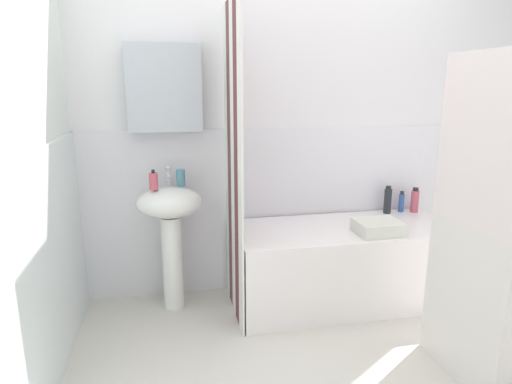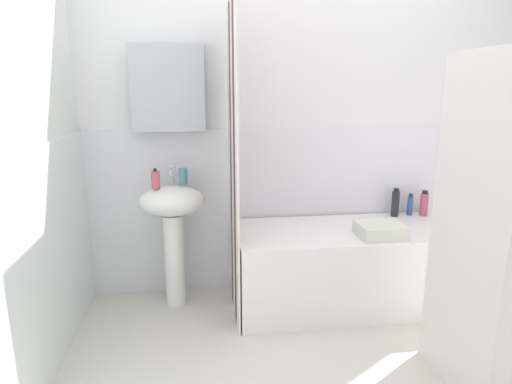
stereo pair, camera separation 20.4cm
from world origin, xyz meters
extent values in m
cube|color=white|center=(0.00, 1.27, 1.20)|extent=(3.60, 0.05, 2.40)
cube|color=white|center=(0.00, 1.24, 0.60)|extent=(3.60, 0.02, 1.20)
cube|color=silver|center=(-0.94, 1.18, 1.48)|extent=(0.48, 0.12, 0.56)
cube|color=white|center=(-1.57, 0.34, 1.20)|extent=(0.05, 1.81, 2.40)
cube|color=white|center=(-1.54, 0.34, 0.60)|extent=(0.02, 1.81, 1.20)
cylinder|color=white|center=(-0.94, 1.03, 0.32)|extent=(0.14, 0.14, 0.65)
ellipsoid|color=white|center=(-0.94, 1.03, 0.75)|extent=(0.44, 0.34, 0.20)
cylinder|color=silver|center=(-0.94, 1.13, 0.87)|extent=(0.03, 0.03, 0.05)
cylinder|color=silver|center=(-0.94, 1.08, 0.93)|extent=(0.02, 0.10, 0.02)
sphere|color=silver|center=(-0.94, 1.13, 0.96)|extent=(0.03, 0.03, 0.03)
cylinder|color=#CC5566|center=(-1.03, 0.99, 0.90)|extent=(0.06, 0.06, 0.11)
sphere|color=#202E29|center=(-1.03, 0.99, 0.97)|extent=(0.02, 0.02, 0.02)
cylinder|color=teal|center=(-0.86, 1.08, 0.90)|extent=(0.06, 0.06, 0.11)
cube|color=white|center=(0.24, 0.89, 0.27)|extent=(1.53, 0.67, 0.55)
cube|color=white|center=(-0.54, 0.62, 1.00)|extent=(0.01, 0.13, 2.00)
cube|color=brown|center=(-0.54, 0.75, 1.00)|extent=(0.01, 0.13, 2.00)
cube|color=white|center=(-0.54, 0.89, 1.00)|extent=(0.01, 0.13, 2.00)
cube|color=brown|center=(-0.54, 1.02, 1.00)|extent=(0.01, 0.13, 2.00)
cube|color=white|center=(-0.54, 1.15, 1.00)|extent=(0.01, 0.13, 2.00)
cylinder|color=#BF5063|center=(0.91, 1.12, 0.63)|extent=(0.06, 0.06, 0.17)
cylinder|color=black|center=(0.91, 1.12, 0.73)|extent=(0.04, 0.04, 0.02)
cylinder|color=#34559E|center=(0.81, 1.15, 0.62)|extent=(0.04, 0.04, 0.14)
cylinder|color=#202A2B|center=(0.81, 1.15, 0.70)|extent=(0.03, 0.03, 0.02)
cylinder|color=#24282C|center=(0.69, 1.14, 0.64)|extent=(0.06, 0.06, 0.19)
cylinder|color=black|center=(0.69, 1.14, 0.75)|extent=(0.04, 0.04, 0.02)
cube|color=silver|center=(0.39, 0.71, 0.59)|extent=(0.29, 0.24, 0.09)
camera|label=1|loc=(-0.95, -1.79, 1.48)|focal=30.53mm
camera|label=2|loc=(-0.75, -1.82, 1.48)|focal=30.53mm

